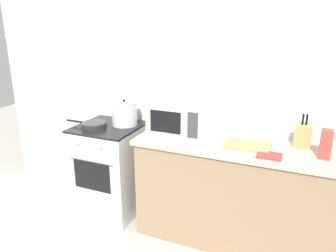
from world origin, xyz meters
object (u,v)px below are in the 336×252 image
object	(u,v)px
knife_block	(303,136)
oven_mitt	(269,156)
frying_pan	(93,125)
stove	(110,169)
stock_pot	(124,113)
microwave	(180,117)
cutting_board	(247,145)
pasta_box	(326,144)

from	to	relation	value
knife_block	oven_mitt	world-z (taller)	knife_block
frying_pan	stove	bearing A→B (deg)	41.26
stock_pot	oven_mitt	distance (m)	1.42
stock_pot	microwave	xyz separation A→B (m)	(0.58, -0.02, 0.03)
cutting_board	frying_pan	bearing A→B (deg)	-176.44
stove	knife_block	xyz separation A→B (m)	(1.74, 0.14, 0.56)
microwave	cutting_board	size ratio (longest dim) A/B	1.39
stock_pot	cutting_board	xyz separation A→B (m)	(1.20, -0.10, -0.11)
microwave	cutting_board	distance (m)	0.64
microwave	frying_pan	bearing A→B (deg)	-168.39
cutting_board	pasta_box	bearing A→B (deg)	-3.05
stove	stock_pot	size ratio (longest dim) A/B	2.75
stove	frying_pan	bearing A→B (deg)	-138.74
frying_pan	oven_mitt	bearing A→B (deg)	-2.48
stove	pasta_box	xyz separation A→B (m)	(1.90, -0.03, 0.57)
microwave	pasta_box	bearing A→B (deg)	-5.20
stove	knife_block	distance (m)	1.83
stove	cutting_board	xyz separation A→B (m)	(1.34, 0.00, 0.47)
stove	stock_pot	bearing A→B (deg)	37.33
stock_pot	oven_mitt	bearing A→B (deg)	-10.58
microwave	pasta_box	size ratio (longest dim) A/B	2.27
cutting_board	knife_block	xyz separation A→B (m)	(0.40, 0.14, 0.09)
microwave	knife_block	size ratio (longest dim) A/B	1.80
knife_block	pasta_box	distance (m)	0.23
cutting_board	stove	bearing A→B (deg)	-179.95
microwave	oven_mitt	distance (m)	0.86
microwave	pasta_box	distance (m)	1.19
cutting_board	pasta_box	xyz separation A→B (m)	(0.56, -0.03, 0.10)
pasta_box	stove	bearing A→B (deg)	179.13
pasta_box	cutting_board	bearing A→B (deg)	176.95
microwave	pasta_box	world-z (taller)	microwave
stove	pasta_box	world-z (taller)	pasta_box
stock_pot	frying_pan	size ratio (longest dim) A/B	0.77
stove	oven_mitt	size ratio (longest dim) A/B	5.11
microwave	oven_mitt	size ratio (longest dim) A/B	2.78
stove	pasta_box	size ratio (longest dim) A/B	4.18
cutting_board	oven_mitt	xyz separation A→B (m)	(0.19, -0.16, -0.00)
frying_pan	microwave	world-z (taller)	microwave
cutting_board	knife_block	size ratio (longest dim) A/B	1.30
microwave	stove	bearing A→B (deg)	-173.68
stove	knife_block	bearing A→B (deg)	4.63
oven_mitt	stove	bearing A→B (deg)	174.06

